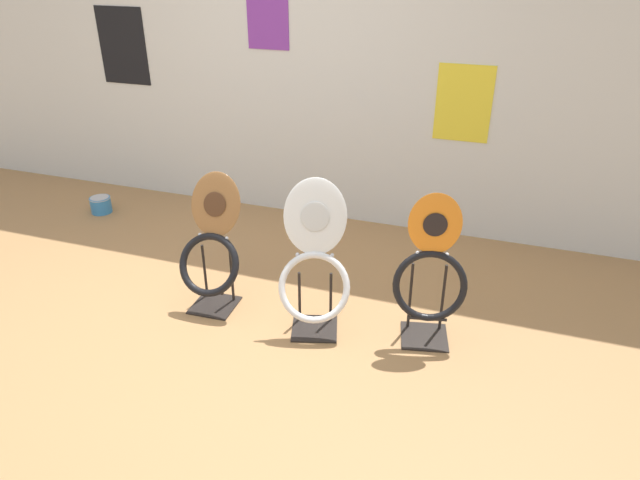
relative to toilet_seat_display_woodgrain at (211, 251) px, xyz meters
name	(u,v)px	position (x,y,z in m)	size (l,w,h in m)	color
ground_plane	(176,338)	(-0.05, -0.42, -0.40)	(14.00, 14.00, 0.00)	#A37547
wall_back	(292,62)	(-0.05, 1.60, 0.90)	(8.00, 0.07, 2.60)	silver
toilet_seat_display_woodgrain	(211,251)	(0.00, 0.00, 0.00)	(0.42, 0.39, 0.88)	black
toilet_seat_display_white_plain	(315,266)	(0.71, -0.01, 0.04)	(0.50, 0.48, 0.93)	black
toilet_seat_display_orange_sun	(430,277)	(1.38, 0.08, 0.04)	(0.45, 0.33, 0.94)	black
paint_can	(101,204)	(-1.67, 0.98, -0.32)	(0.18, 0.18, 0.15)	teal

